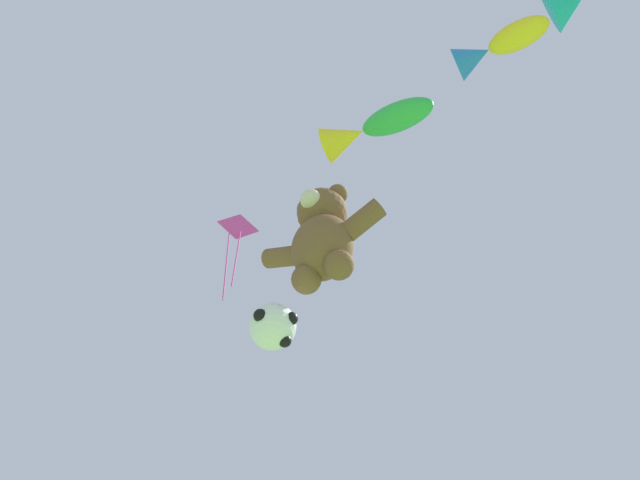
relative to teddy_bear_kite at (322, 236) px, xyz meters
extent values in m
ellipsoid|color=brown|center=(0.00, 0.01, -0.32)|extent=(1.13, 0.97, 1.38)
sphere|color=brown|center=(0.00, 0.01, 0.70)|extent=(0.95, 0.95, 0.95)
sphere|color=beige|center=(0.00, -0.40, 0.63)|extent=(0.40, 0.40, 0.40)
sphere|color=brown|center=(-0.34, 0.01, 1.07)|extent=(0.39, 0.39, 0.39)
cylinder|color=brown|center=(-0.82, 0.01, -0.08)|extent=(0.82, 0.37, 0.64)
sphere|color=brown|center=(-0.31, 0.01, -0.98)|extent=(0.51, 0.51, 0.51)
sphere|color=brown|center=(0.34, 0.01, 1.07)|extent=(0.39, 0.39, 0.39)
cylinder|color=brown|center=(0.82, 0.01, -0.08)|extent=(0.82, 0.37, 0.64)
sphere|color=brown|center=(0.31, 0.01, -0.98)|extent=(0.51, 0.51, 0.51)
sphere|color=white|center=(-0.86, -0.08, -1.87)|extent=(0.76, 0.76, 0.76)
sphere|color=black|center=(-0.51, -0.08, -1.87)|extent=(0.21, 0.21, 0.21)
sphere|color=black|center=(-0.94, 0.16, -1.62)|extent=(0.21, 0.21, 0.21)
sphere|color=black|center=(-0.86, -0.42, -1.92)|extent=(0.21, 0.21, 0.21)
sphere|color=black|center=(-0.70, 0.04, -2.15)|extent=(0.21, 0.21, 0.21)
ellipsoid|color=green|center=(1.91, -0.39, 2.01)|extent=(1.48, 0.72, 0.49)
cone|color=yellow|center=(0.80, -0.50, 2.01)|extent=(0.86, 0.80, 0.73)
sphere|color=black|center=(2.36, -0.34, 2.14)|extent=(0.13, 0.13, 0.13)
ellipsoid|color=yellow|center=(4.43, -0.68, 2.14)|extent=(1.12, 0.55, 0.44)
cone|color=blue|center=(3.58, -0.70, 2.14)|extent=(0.63, 0.66, 0.64)
sphere|color=black|center=(4.79, -0.67, 2.26)|extent=(0.11, 0.11, 0.11)
cone|color=#19ADB2|center=(5.50, -0.55, 2.76)|extent=(0.78, 0.94, 0.90)
cube|color=#E53F9E|center=(-2.62, 0.64, 2.78)|extent=(0.69, 0.73, 0.99)
cylinder|color=#E53F9E|center=(-2.74, 0.62, 1.46)|extent=(0.03, 0.20, 2.02)
cylinder|color=#E53F9E|center=(-2.49, 0.62, 1.56)|extent=(0.03, 0.04, 1.83)
camera|label=1|loc=(3.40, -5.87, -8.76)|focal=35.00mm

